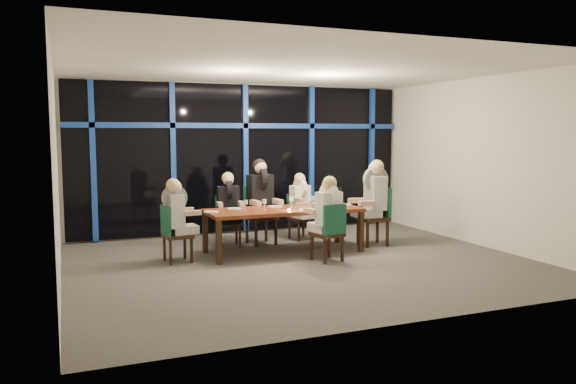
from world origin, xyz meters
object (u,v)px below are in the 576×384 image
Objects in this scene: diner_near_mid at (327,206)px; wine_bottle at (340,199)px; chair_end_right at (378,213)px; diner_far_right at (301,196)px; chair_far_left at (228,218)px; water_pitcher at (330,201)px; diner_end_right at (373,190)px; chair_far_right at (299,214)px; chair_near_mid at (330,230)px; chair_end_left at (172,231)px; dining_table at (284,213)px; chair_far_mid at (259,211)px; diner_end_left at (177,208)px; diner_far_mid at (261,189)px; diner_far_left at (228,198)px.

wine_bottle is at bearing -140.06° from diner_near_mid.
chair_end_right is 1.25× the size of diner_far_right.
water_pitcher is at bearing -31.29° from chair_far_left.
chair_end_right is 0.42m from diner_end_right.
chair_near_mid is at bearing -109.75° from chair_far_right.
chair_near_mid is at bearing -133.80° from water_pitcher.
diner_end_right reaches higher than water_pitcher.
diner_far_right reaches higher than chair_near_mid.
chair_end_left is 0.86× the size of chair_end_right.
chair_near_mid is 0.37m from diner_near_mid.
diner_end_right is at bearing 0.06° from dining_table.
chair_far_mid is at bearing 178.27° from chair_far_right.
chair_near_mid is 0.85m from water_pitcher.
water_pitcher is at bearing -100.65° from diner_end_left.
diner_far_right is at bearing -2.16° from chair_far_mid.
chair_far_right is 0.35m from diner_far_right.
diner_end_left is at bearing -178.85° from dining_table.
diner_near_mid is at bearing -128.45° from wine_bottle.
water_pitcher reaches higher than chair_far_left.
dining_table is 2.90× the size of diner_near_mid.
wine_bottle reaches higher than chair_end_left.
chair_far_left is 1.03× the size of diner_end_left.
water_pitcher is (-1.07, -0.22, 0.28)m from chair_end_right.
chair_near_mid is at bearing 90.00° from diner_near_mid.
diner_far_right reaches higher than dining_table.
chair_far_left is 2.71× the size of wine_bottle.
diner_near_mid is (1.12, -1.74, 0.38)m from chair_far_left.
chair_end_right is at bearing -53.32° from diner_far_right.
dining_table is 2.46× the size of chair_far_mid.
chair_far_right is 0.82× the size of chair_end_right.
diner_far_mid reaches higher than diner_near_mid.
water_pitcher is at bearing -73.35° from diner_end_right.
diner_end_right reaches higher than diner_far_left.
chair_far_left is at bearing -105.78° from chair_end_right.
chair_end_left is 0.37m from diner_end_left.
water_pitcher is at bearing -99.83° from chair_far_right.
wine_bottle reaches higher than chair_far_left.
chair_end_left is at bearing -134.74° from chair_far_left.
diner_end_left is 0.86× the size of diner_end_right.
diner_near_mid reaches higher than chair_far_right.
diner_near_mid reaches higher than chair_end_right.
diner_near_mid is (-0.33, -1.82, 0.05)m from diner_far_right.
chair_end_left is at bearing -178.64° from dining_table.
diner_far_mid is at bearing -70.25° from chair_end_left.
chair_end_left is 1.03× the size of diner_end_left.
diner_far_right is 1.85m from diner_near_mid.
chair_far_right is 1.99m from chair_near_mid.
diner_far_right is at bearing 107.17° from wine_bottle.
dining_table is 0.96m from diner_near_mid.
diner_end_left is 3.94× the size of water_pitcher.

